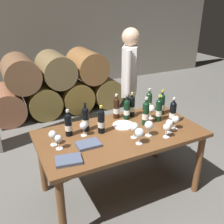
% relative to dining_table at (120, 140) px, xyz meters
% --- Properties ---
extents(ground_plane, '(14.00, 14.00, 0.00)m').
position_rel_dining_table_xyz_m(ground_plane, '(0.00, 0.00, -0.67)').
color(ground_plane, '#66635E').
extents(cellar_back_wall, '(10.00, 0.24, 2.80)m').
position_rel_dining_table_xyz_m(cellar_back_wall, '(0.00, 4.20, 0.73)').
color(cellar_back_wall, gray).
rests_on(cellar_back_wall, ground_plane).
extents(barrel_stack, '(2.49, 0.90, 1.15)m').
position_rel_dining_table_xyz_m(barrel_stack, '(-0.00, 2.60, -0.13)').
color(barrel_stack, '#945E42').
rests_on(barrel_stack, ground_plane).
extents(dining_table, '(1.70, 0.90, 0.76)m').
position_rel_dining_table_xyz_m(dining_table, '(0.00, 0.00, 0.00)').
color(dining_table, brown).
rests_on(dining_table, ground_plane).
extents(wine_bottle_0, '(0.07, 0.07, 0.27)m').
position_rel_dining_table_xyz_m(wine_bottle_0, '(0.22, 0.26, 0.21)').
color(wine_bottle_0, black).
rests_on(wine_bottle_0, dining_table).
extents(wine_bottle_1, '(0.07, 0.07, 0.30)m').
position_rel_dining_table_xyz_m(wine_bottle_1, '(-0.18, 0.09, 0.22)').
color(wine_bottle_1, black).
rests_on(wine_bottle_1, dining_table).
extents(wine_bottle_2, '(0.07, 0.07, 0.31)m').
position_rel_dining_table_xyz_m(wine_bottle_2, '(0.51, 0.06, 0.22)').
color(wine_bottle_2, black).
rests_on(wine_bottle_2, dining_table).
extents(wine_bottle_3, '(0.07, 0.07, 0.29)m').
position_rel_dining_table_xyz_m(wine_bottle_3, '(0.12, 0.33, 0.22)').
color(wine_bottle_3, black).
rests_on(wine_bottle_3, dining_table).
extents(wine_bottle_4, '(0.07, 0.07, 0.28)m').
position_rel_dining_table_xyz_m(wine_bottle_4, '(-0.50, 0.18, 0.21)').
color(wine_bottle_4, black).
rests_on(wine_bottle_4, dining_table).
extents(wine_bottle_5, '(0.07, 0.07, 0.31)m').
position_rel_dining_table_xyz_m(wine_bottle_5, '(0.65, 0.19, 0.22)').
color(wine_bottle_5, black).
rests_on(wine_bottle_5, dining_table).
extents(wine_bottle_6, '(0.07, 0.07, 0.29)m').
position_rel_dining_table_xyz_m(wine_bottle_6, '(0.56, 0.32, 0.22)').
color(wine_bottle_6, '#19381E').
rests_on(wine_bottle_6, dining_table).
extents(wine_bottle_7, '(0.07, 0.07, 0.32)m').
position_rel_dining_table_xyz_m(wine_bottle_7, '(0.33, 0.04, 0.23)').
color(wine_bottle_7, black).
rests_on(wine_bottle_7, dining_table).
extents(wine_bottle_8, '(0.07, 0.07, 0.30)m').
position_rel_dining_table_xyz_m(wine_bottle_8, '(0.62, -0.06, 0.22)').
color(wine_bottle_8, black).
rests_on(wine_bottle_8, dining_table).
extents(wine_bottle_9, '(0.07, 0.07, 0.32)m').
position_rel_dining_table_xyz_m(wine_bottle_9, '(-0.31, 0.19, 0.23)').
color(wine_bottle_9, black).
rests_on(wine_bottle_9, dining_table).
extents(wine_bottle_10, '(0.07, 0.07, 0.29)m').
position_rel_dining_table_xyz_m(wine_bottle_10, '(0.31, 0.30, 0.22)').
color(wine_bottle_10, black).
rests_on(wine_bottle_10, dining_table).
extents(wine_glass_0, '(0.08, 0.08, 0.15)m').
position_rel_dining_table_xyz_m(wine_glass_0, '(0.36, -0.29, 0.20)').
color(wine_glass_0, white).
rests_on(wine_glass_0, dining_table).
extents(wine_glass_1, '(0.09, 0.09, 0.16)m').
position_rel_dining_table_xyz_m(wine_glass_1, '(0.22, -0.19, 0.21)').
color(wine_glass_1, white).
rests_on(wine_glass_1, dining_table).
extents(wine_glass_2, '(0.08, 0.08, 0.15)m').
position_rel_dining_table_xyz_m(wine_glass_2, '(-0.37, 0.10, 0.20)').
color(wine_glass_2, white).
rests_on(wine_glass_2, dining_table).
extents(wine_glass_3, '(0.08, 0.08, 0.15)m').
position_rel_dining_table_xyz_m(wine_glass_3, '(0.44, -0.23, 0.20)').
color(wine_glass_3, white).
rests_on(wine_glass_3, dining_table).
extents(wine_glass_4, '(0.09, 0.09, 0.16)m').
position_rel_dining_table_xyz_m(wine_glass_4, '(0.06, -0.16, 0.21)').
color(wine_glass_4, white).
rests_on(wine_glass_4, dining_table).
extents(wine_glass_5, '(0.07, 0.07, 0.14)m').
position_rel_dining_table_xyz_m(wine_glass_5, '(-0.66, -0.03, 0.19)').
color(wine_glass_5, white).
rests_on(wine_glass_5, dining_table).
extents(wine_glass_6, '(0.08, 0.08, 0.15)m').
position_rel_dining_table_xyz_m(wine_glass_6, '(0.55, -0.19, 0.20)').
color(wine_glass_6, white).
rests_on(wine_glass_6, dining_table).
extents(wine_glass_7, '(0.08, 0.08, 0.15)m').
position_rel_dining_table_xyz_m(wine_glass_7, '(-0.69, 0.06, 0.20)').
color(wine_glass_7, white).
rests_on(wine_glass_7, dining_table).
extents(wine_glass_8, '(0.09, 0.09, 0.16)m').
position_rel_dining_table_xyz_m(wine_glass_8, '(0.05, -0.28, 0.21)').
color(wine_glass_8, white).
rests_on(wine_glass_8, dining_table).
extents(wine_glass_9, '(0.09, 0.09, 0.16)m').
position_rel_dining_table_xyz_m(wine_glass_9, '(0.47, 0.15, 0.21)').
color(wine_glass_9, white).
rests_on(wine_glass_9, dining_table).
extents(tasting_notebook, '(0.22, 0.16, 0.03)m').
position_rel_dining_table_xyz_m(tasting_notebook, '(-0.40, -0.10, 0.11)').
color(tasting_notebook, '#4C5670').
rests_on(tasting_notebook, dining_table).
extents(leather_ledger, '(0.24, 0.20, 0.03)m').
position_rel_dining_table_xyz_m(leather_ledger, '(-0.64, -0.26, 0.11)').
color(leather_ledger, '#4C5670').
rests_on(leather_ledger, dining_table).
extents(serving_plate, '(0.24, 0.24, 0.01)m').
position_rel_dining_table_xyz_m(serving_plate, '(0.10, 0.11, 0.10)').
color(serving_plate, white).
rests_on(serving_plate, dining_table).
extents(sommelier_presenting, '(0.33, 0.42, 1.72)m').
position_rel_dining_table_xyz_m(sommelier_presenting, '(0.53, 0.75, 0.37)').
color(sommelier_presenting, '#383842').
rests_on(sommelier_presenting, ground_plane).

